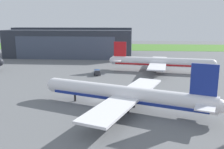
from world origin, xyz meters
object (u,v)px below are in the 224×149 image
airliner_near_left (125,95)px  airliner_far_right (160,62)px  stair_truck (97,72)px  maintenance_hangar (72,42)px

airliner_near_left → airliner_far_right: size_ratio=0.98×
airliner_near_left → stair_truck: 42.46m
maintenance_hangar → airliner_far_right: size_ratio=1.67×
maintenance_hangar → airliner_near_left: maintenance_hangar is taller
maintenance_hangar → stair_truck: maintenance_hangar is taller
airliner_near_left → airliner_far_right: 51.53m
airliner_near_left → airliner_far_right: airliner_near_left is taller
maintenance_hangar → airliner_far_right: 72.44m
stair_truck → maintenance_hangar: bearing=113.0°
maintenance_hangar → airliner_far_right: bearing=-43.7°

